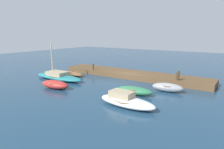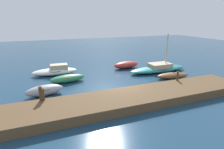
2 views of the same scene
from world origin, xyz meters
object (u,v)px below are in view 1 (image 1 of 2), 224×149
at_px(dinghy_grey, 168,87).
at_px(mooring_post_west, 178,76).
at_px(sailboat_teal, 58,76).
at_px(motorboat_white, 126,101).
at_px(rowboat_red, 55,84).
at_px(mooring_post_mid_east, 93,67).
at_px(rowboat_green, 134,91).
at_px(mooring_post_mid_west, 177,76).
at_px(rowboat_brown, 74,74).

bearing_deg(dinghy_grey, mooring_post_west, -104.41).
xyz_separation_m(sailboat_teal, motorboat_white, (-11.03, 3.12, 0.03)).
bearing_deg(rowboat_red, mooring_post_mid_east, -84.95).
height_order(dinghy_grey, motorboat_white, motorboat_white).
distance_m(rowboat_red, motorboat_white, 8.31).
relative_size(sailboat_teal, rowboat_red, 2.13).
bearing_deg(mooring_post_mid_east, rowboat_green, 150.53).
height_order(sailboat_teal, rowboat_red, sailboat_teal).
height_order(rowboat_green, dinghy_grey, dinghy_grey).
bearing_deg(sailboat_teal, dinghy_grey, -169.61).
relative_size(rowboat_red, mooring_post_west, 3.44).
bearing_deg(rowboat_green, motorboat_white, 99.16).
bearing_deg(mooring_post_mid_west, rowboat_red, 37.71).
xyz_separation_m(rowboat_green, mooring_post_mid_west, (-2.33, -4.96, 0.69)).
relative_size(dinghy_grey, mooring_post_mid_west, 3.70).
relative_size(rowboat_red, motorboat_white, 0.70).
bearing_deg(mooring_post_west, rowboat_brown, 9.94).
xyz_separation_m(mooring_post_mid_west, mooring_post_mid_east, (11.10, 0.00, -0.02)).
xyz_separation_m(rowboat_brown, mooring_post_west, (-12.56, -2.20, 0.84)).
bearing_deg(dinghy_grey, sailboat_teal, 2.62).
xyz_separation_m(motorboat_white, mooring_post_mid_east, (9.60, -7.88, 0.61)).
distance_m(rowboat_green, dinghy_grey, 3.34).
xyz_separation_m(mooring_post_west, mooring_post_mid_west, (0.10, 0.00, -0.08)).
bearing_deg(rowboat_green, mooring_post_mid_west, -121.99).
height_order(sailboat_teal, rowboat_brown, sailboat_teal).
relative_size(rowboat_green, motorboat_white, 0.73).
bearing_deg(rowboat_green, rowboat_red, 12.56).
relative_size(rowboat_green, rowboat_brown, 0.98).
bearing_deg(rowboat_red, sailboat_teal, -50.65).
relative_size(motorboat_white, mooring_post_mid_east, 6.07).
height_order(mooring_post_west, mooring_post_mid_east, mooring_post_west).
bearing_deg(mooring_post_west, mooring_post_mid_west, 0.00).
relative_size(rowboat_red, mooring_post_mid_east, 4.27).
bearing_deg(mooring_post_west, dinghy_grey, 83.70).
height_order(dinghy_grey, rowboat_red, dinghy_grey).
height_order(dinghy_grey, mooring_post_mid_west, mooring_post_mid_west).
xyz_separation_m(sailboat_teal, mooring_post_mid_west, (-12.53, -4.76, 0.66)).
xyz_separation_m(rowboat_brown, rowboat_red, (-2.67, 5.37, 0.12)).
bearing_deg(dinghy_grey, mooring_post_mid_west, -102.17).
relative_size(rowboat_green, rowboat_red, 1.03).
relative_size(mooring_post_west, mooring_post_mid_west, 1.19).
bearing_deg(dinghy_grey, rowboat_brown, -9.11).
xyz_separation_m(rowboat_red, mooring_post_west, (-9.89, -7.58, 0.72)).
bearing_deg(motorboat_white, sailboat_teal, -12.93).
distance_m(rowboat_brown, mooring_post_mid_west, 12.68).
bearing_deg(rowboat_green, mooring_post_mid_east, -36.25).
distance_m(mooring_post_west, mooring_post_mid_west, 0.12).
bearing_deg(rowboat_green, sailboat_teal, -7.89).
height_order(dinghy_grey, mooring_post_west, mooring_post_west).
xyz_separation_m(dinghy_grey, rowboat_brown, (12.30, -0.21, -0.13)).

